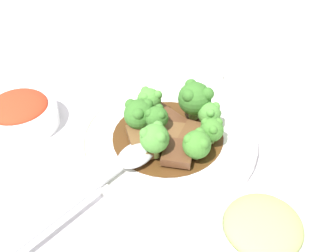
{
  "coord_description": "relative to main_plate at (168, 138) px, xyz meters",
  "views": [
    {
      "loc": [
        -0.21,
        -0.36,
        0.4
      ],
      "look_at": [
        0.0,
        0.0,
        0.03
      ],
      "focal_mm": 42.0,
      "sensor_mm": 36.0,
      "label": 1
    }
  ],
  "objects": [
    {
      "name": "broccoli_floret_1",
      "position": [
        -0.04,
        -0.03,
        0.04
      ],
      "size": [
        0.04,
        0.04,
        0.05
      ],
      "color": "#8EB756",
      "rests_on": "main_plate"
    },
    {
      "name": "ground_plane",
      "position": [
        0.0,
        0.0,
        -0.01
      ],
      "size": [
        4.0,
        4.0,
        0.0
      ],
      "primitive_type": "plane",
      "color": "silver"
    },
    {
      "name": "side_bowl_appetizer",
      "position": [
        0.0,
        -0.2,
        0.02
      ],
      "size": [
        0.11,
        0.11,
        0.06
      ],
      "color": "white",
      "rests_on": "ground_plane"
    },
    {
      "name": "beef_strip_2",
      "position": [
        -0.05,
        0.0,
        0.02
      ],
      "size": [
        0.04,
        0.07,
        0.01
      ],
      "color": "brown",
      "rests_on": "main_plate"
    },
    {
      "name": "broccoli_floret_2",
      "position": [
        0.0,
        0.06,
        0.03
      ],
      "size": [
        0.04,
        0.04,
        0.04
      ],
      "color": "#8EB756",
      "rests_on": "main_plate"
    },
    {
      "name": "beef_strip_3",
      "position": [
        0.0,
        -0.01,
        0.01
      ],
      "size": [
        0.05,
        0.06,
        0.01
      ],
      "color": "brown",
      "rests_on": "main_plate"
    },
    {
      "name": "broccoli_floret_0",
      "position": [
        0.06,
        -0.02,
        0.03
      ],
      "size": [
        0.03,
        0.03,
        0.04
      ],
      "color": "#7FA84C",
      "rests_on": "main_plate"
    },
    {
      "name": "beef_strip_4",
      "position": [
        -0.01,
        -0.05,
        0.01
      ],
      "size": [
        0.06,
        0.06,
        0.01
      ],
      "color": "#56331E",
      "rests_on": "main_plate"
    },
    {
      "name": "side_bowl_kimchi",
      "position": [
        -0.17,
        0.15,
        0.01
      ],
      "size": [
        0.11,
        0.11,
        0.05
      ],
      "color": "white",
      "rests_on": "ground_plane"
    },
    {
      "name": "broccoli_floret_4",
      "position": [
        0.01,
        -0.06,
        0.03
      ],
      "size": [
        0.04,
        0.04,
        0.04
      ],
      "color": "#7FA84C",
      "rests_on": "main_plate"
    },
    {
      "name": "broccoli_floret_3",
      "position": [
        -0.03,
        0.03,
        0.04
      ],
      "size": [
        0.04,
        0.04,
        0.05
      ],
      "color": "#8EB756",
      "rests_on": "main_plate"
    },
    {
      "name": "beef_strip_1",
      "position": [
        0.02,
        -0.03,
        0.01
      ],
      "size": [
        0.06,
        0.06,
        0.01
      ],
      "color": "brown",
      "rests_on": "main_plate"
    },
    {
      "name": "beef_strip_0",
      "position": [
        0.02,
        0.02,
        0.01
      ],
      "size": [
        0.05,
        0.08,
        0.01
      ],
      "color": "#56331E",
      "rests_on": "main_plate"
    },
    {
      "name": "broccoli_floret_6",
      "position": [
        0.04,
        -0.04,
        0.03
      ],
      "size": [
        0.03,
        0.03,
        0.04
      ],
      "color": "#7FA84C",
      "rests_on": "main_plate"
    },
    {
      "name": "serving_spoon",
      "position": [
        -0.08,
        -0.03,
        0.02
      ],
      "size": [
        0.23,
        0.1,
        0.01
      ],
      "color": "#B7B7BC",
      "rests_on": "main_plate"
    },
    {
      "name": "main_plate",
      "position": [
        0.0,
        0.0,
        0.0
      ],
      "size": [
        0.26,
        0.26,
        0.02
      ],
      "color": "white",
      "rests_on": "ground_plane"
    },
    {
      "name": "broccoli_floret_7",
      "position": [
        -0.01,
        0.01,
        0.04
      ],
      "size": [
        0.03,
        0.03,
        0.05
      ],
      "color": "#8EB756",
      "rests_on": "main_plate"
    },
    {
      "name": "broccoli_floret_5",
      "position": [
        0.05,
        0.01,
        0.04
      ],
      "size": [
        0.05,
        0.05,
        0.06
      ],
      "color": "#8EB756",
      "rests_on": "main_plate"
    },
    {
      "name": "sauce_dish",
      "position": [
        0.15,
        0.11,
        -0.0
      ],
      "size": [
        0.06,
        0.06,
        0.01
      ],
      "color": "white",
      "rests_on": "ground_plane"
    },
    {
      "name": "paper_napkin",
      "position": [
        0.21,
        0.08,
        -0.01
      ],
      "size": [
        0.13,
        0.11,
        0.01
      ],
      "color": "silver",
      "rests_on": "ground_plane"
    }
  ]
}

